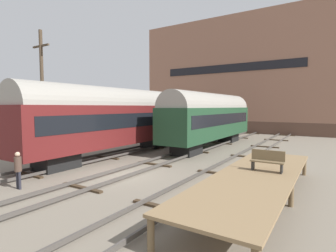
% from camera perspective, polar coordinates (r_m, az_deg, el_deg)
% --- Properties ---
extents(ground_plane, '(200.00, 200.00, 0.00)m').
position_cam_1_polar(ground_plane, '(15.45, -9.50, -10.44)').
color(ground_plane, slate).
extents(track_left, '(2.60, 60.00, 0.26)m').
position_cam_1_polar(track_left, '(18.68, -20.06, -7.63)').
color(track_left, '#4C4742').
rests_on(track_left, ground).
extents(track_middle, '(2.60, 60.00, 0.26)m').
position_cam_1_polar(track_middle, '(15.41, -9.50, -9.93)').
color(track_middle, '#4C4742').
rests_on(track_middle, ground).
extents(track_right, '(2.60, 60.00, 0.26)m').
position_cam_1_polar(track_right, '(12.94, 6.07, -12.65)').
color(track_right, '#4C4742').
rests_on(track_right, ground).
extents(train_car_maroon, '(2.99, 16.45, 5.40)m').
position_cam_1_polar(train_car_maroon, '(21.11, -11.29, 1.91)').
color(train_car_maroon, black).
rests_on(train_car_maroon, ground).
extents(train_car_green, '(2.97, 15.13, 5.20)m').
position_cam_1_polar(train_car_green, '(25.62, 9.28, 2.05)').
color(train_car_green, black).
rests_on(train_car_green, ground).
extents(station_platform, '(3.02, 11.42, 1.08)m').
position_cam_1_polar(station_platform, '(11.67, 18.57, -10.37)').
color(station_platform, '#8C704C').
rests_on(station_platform, ground).
extents(bench, '(1.40, 0.40, 0.91)m').
position_cam_1_polar(bench, '(12.29, 20.83, -6.95)').
color(bench, brown).
rests_on(bench, station_platform).
extents(person_worker, '(0.32, 0.32, 1.78)m').
position_cam_1_polar(person_worker, '(14.34, -29.85, -7.68)').
color(person_worker, '#282833').
rests_on(person_worker, ground).
extents(utility_pole, '(1.80, 0.24, 9.28)m').
position_cam_1_polar(utility_pole, '(20.84, -25.65, 6.31)').
color(utility_pole, '#473828').
rests_on(utility_pole, ground).
extents(warehouse_building, '(29.85, 11.13, 17.62)m').
position_cam_1_polar(warehouse_building, '(46.51, 15.46, 10.13)').
color(warehouse_building, brown).
rests_on(warehouse_building, ground).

